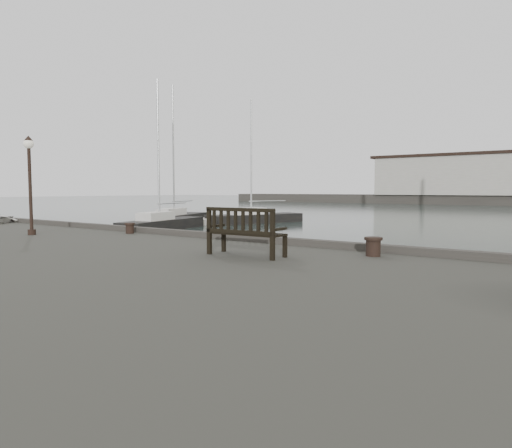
% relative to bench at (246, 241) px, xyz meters
% --- Properties ---
extents(ground, '(400.00, 400.00, 0.00)m').
position_rel_bench_xyz_m(ground, '(-1.43, 2.54, -1.89)').
color(ground, black).
rests_on(ground, ground).
extents(pontoon, '(2.00, 24.00, 0.50)m').
position_rel_bench_xyz_m(pontoon, '(-21.43, 12.54, -1.64)').
color(pontoon, '#ABA79F').
rests_on(pontoon, ground).
extents(breakwater, '(140.00, 9.50, 12.20)m').
position_rel_bench_xyz_m(breakwater, '(-5.99, 94.54, 2.40)').
color(breakwater, '#383530').
rests_on(breakwater, ground).
extents(bench, '(1.84, 0.69, 1.05)m').
position_rel_bench_xyz_m(bench, '(0.00, 0.00, 0.00)').
color(bench, black).
rests_on(bench, quay).
extents(bollard_left, '(0.45, 0.45, 0.36)m').
position_rel_bench_xyz_m(bollard_left, '(-6.38, 1.89, -0.15)').
color(bollard_left, black).
rests_on(bollard_left, quay).
extents(bollard_right, '(0.49, 0.49, 0.42)m').
position_rel_bench_xyz_m(bollard_right, '(2.33, 1.64, -0.12)').
color(bollard_right, black).
rests_on(bollard_right, quay).
extents(lamp_post, '(0.32, 0.32, 3.23)m').
position_rel_bench_xyz_m(lamp_post, '(-8.60, -0.32, 1.74)').
color(lamp_post, black).
rests_on(lamp_post, quay).
extents(yacht_b, '(5.44, 9.85, 12.90)m').
position_rel_bench_xyz_m(yacht_b, '(-24.16, 21.30, -1.65)').
color(yacht_b, black).
rests_on(yacht_b, ground).
extents(yacht_c, '(3.92, 8.92, 11.81)m').
position_rel_bench_xyz_m(yacht_c, '(-19.95, 15.78, -1.65)').
color(yacht_c, black).
rests_on(yacht_c, ground).
extents(yacht_d, '(5.45, 9.70, 11.84)m').
position_rel_bench_xyz_m(yacht_d, '(-18.77, 26.15, -1.66)').
color(yacht_d, black).
rests_on(yacht_d, ground).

